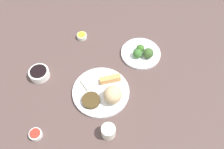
# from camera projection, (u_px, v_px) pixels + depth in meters

# --- Properties ---
(tabletop) EXTENTS (2.20, 2.20, 0.02)m
(tabletop) POSITION_uv_depth(u_px,v_px,m) (92.00, 88.00, 1.13)
(tabletop) COLOR brown
(tabletop) RESTS_ON ground
(main_plate) EXTENTS (0.27, 0.27, 0.02)m
(main_plate) POSITION_uv_depth(u_px,v_px,m) (101.00, 92.00, 1.10)
(main_plate) COLOR white
(main_plate) RESTS_ON tabletop
(rice_scoop) EXTENTS (0.08, 0.08, 0.08)m
(rice_scoop) POSITION_uv_depth(u_px,v_px,m) (113.00, 95.00, 1.03)
(rice_scoop) COLOR tan
(rice_scoop) RESTS_ON main_plate
(spring_roll) EXTENTS (0.10, 0.04, 0.03)m
(spring_roll) POSITION_uv_depth(u_px,v_px,m) (110.00, 79.00, 1.11)
(spring_roll) COLOR tan
(spring_roll) RESTS_ON main_plate
(crab_rangoon_wonton) EXTENTS (0.09, 0.08, 0.01)m
(crab_rangoon_wonton) POSITION_uv_depth(u_px,v_px,m) (90.00, 82.00, 1.11)
(crab_rangoon_wonton) COLOR beige
(crab_rangoon_wonton) RESTS_ON main_plate
(stir_fry_heap) EXTENTS (0.08, 0.08, 0.02)m
(stir_fry_heap) POSITION_uv_depth(u_px,v_px,m) (91.00, 100.00, 1.05)
(stir_fry_heap) COLOR #463419
(stir_fry_heap) RESTS_ON main_plate
(broccoli_plate) EXTENTS (0.21, 0.21, 0.01)m
(broccoli_plate) POSITION_uv_depth(u_px,v_px,m) (141.00, 53.00, 1.23)
(broccoli_plate) COLOR white
(broccoli_plate) RESTS_ON tabletop
(broccoli_floret_0) EXTENTS (0.05, 0.05, 0.05)m
(broccoli_floret_0) POSITION_uv_depth(u_px,v_px,m) (138.00, 53.00, 1.19)
(broccoli_floret_0) COLOR #3A6F2F
(broccoli_floret_0) RESTS_ON broccoli_plate
(broccoli_floret_1) EXTENTS (0.04, 0.04, 0.04)m
(broccoli_floret_1) POSITION_uv_depth(u_px,v_px,m) (140.00, 49.00, 1.21)
(broccoli_floret_1) COLOR #3B6A24
(broccoli_floret_1) RESTS_ON broccoli_plate
(broccoli_floret_2) EXTENTS (0.05, 0.05, 0.05)m
(broccoli_floret_2) POSITION_uv_depth(u_px,v_px,m) (148.00, 53.00, 1.19)
(broccoli_floret_2) COLOR #3B5C28
(broccoli_floret_2) RESTS_ON broccoli_plate
(soy_sauce_bowl) EXTENTS (0.10, 0.10, 0.04)m
(soy_sauce_bowl) POSITION_uv_depth(u_px,v_px,m) (39.00, 74.00, 1.14)
(soy_sauce_bowl) COLOR white
(soy_sauce_bowl) RESTS_ON tabletop
(soy_sauce_bowl_liquid) EXTENTS (0.08, 0.08, 0.00)m
(soy_sauce_bowl_liquid) POSITION_uv_depth(u_px,v_px,m) (38.00, 71.00, 1.13)
(soy_sauce_bowl_liquid) COLOR black
(soy_sauce_bowl_liquid) RESTS_ON soy_sauce_bowl
(sauce_ramekin_hot_mustard) EXTENTS (0.05, 0.05, 0.02)m
(sauce_ramekin_hot_mustard) POSITION_uv_depth(u_px,v_px,m) (82.00, 36.00, 1.29)
(sauce_ramekin_hot_mustard) COLOR white
(sauce_ramekin_hot_mustard) RESTS_ON tabletop
(sauce_ramekin_hot_mustard_liquid) EXTENTS (0.04, 0.04, 0.00)m
(sauce_ramekin_hot_mustard_liquid) POSITION_uv_depth(u_px,v_px,m) (82.00, 35.00, 1.28)
(sauce_ramekin_hot_mustard_liquid) COLOR gold
(sauce_ramekin_hot_mustard_liquid) RESTS_ON sauce_ramekin_hot_mustard
(sauce_ramekin_sweet_and_sour) EXTENTS (0.05, 0.05, 0.02)m
(sauce_ramekin_sweet_and_sour) POSITION_uv_depth(u_px,v_px,m) (36.00, 134.00, 0.98)
(sauce_ramekin_sweet_and_sour) COLOR white
(sauce_ramekin_sweet_and_sour) RESTS_ON tabletop
(sauce_ramekin_sweet_and_sour_liquid) EXTENTS (0.04, 0.04, 0.00)m
(sauce_ramekin_sweet_and_sour_liquid) POSITION_uv_depth(u_px,v_px,m) (35.00, 133.00, 0.97)
(sauce_ramekin_sweet_and_sour_liquid) COLOR red
(sauce_ramekin_sweet_and_sour_liquid) RESTS_ON sauce_ramekin_sweet_and_sour
(teacup) EXTENTS (0.06, 0.06, 0.06)m
(teacup) POSITION_uv_depth(u_px,v_px,m) (108.00, 131.00, 0.97)
(teacup) COLOR white
(teacup) RESTS_ON tabletop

